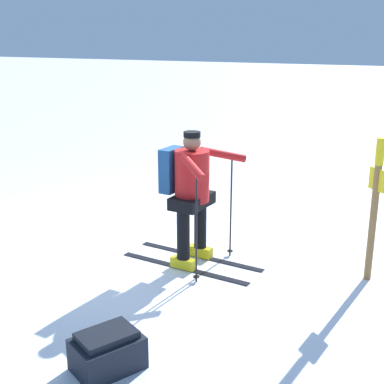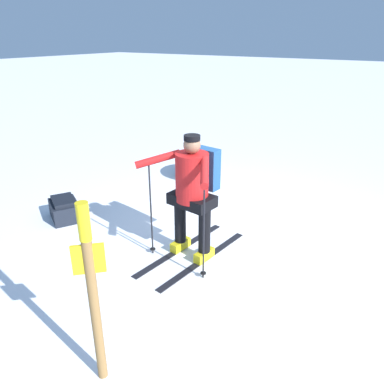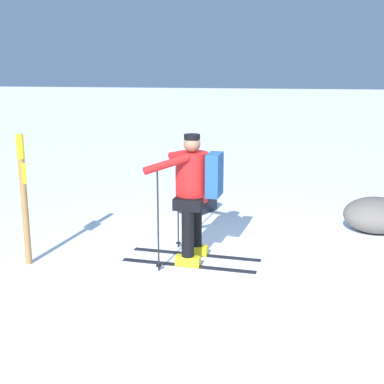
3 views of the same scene
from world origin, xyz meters
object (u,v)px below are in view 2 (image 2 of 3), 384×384
(skier, at_px, (193,188))
(trail_marker, at_px, (91,282))
(rock_boulder, at_px, (197,164))
(dropped_backpack, at_px, (65,209))

(skier, relative_size, trail_marker, 1.07)
(skier, distance_m, rock_boulder, 2.97)
(dropped_backpack, xyz_separation_m, trail_marker, (1.75, 2.61, 0.79))
(trail_marker, bearing_deg, skier, -168.74)
(dropped_backpack, bearing_deg, trail_marker, 56.10)
(skier, distance_m, dropped_backpack, 2.35)
(dropped_backpack, relative_size, trail_marker, 0.41)
(dropped_backpack, relative_size, rock_boulder, 0.71)
(rock_boulder, bearing_deg, trail_marker, 23.27)
(skier, bearing_deg, trail_marker, 11.26)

